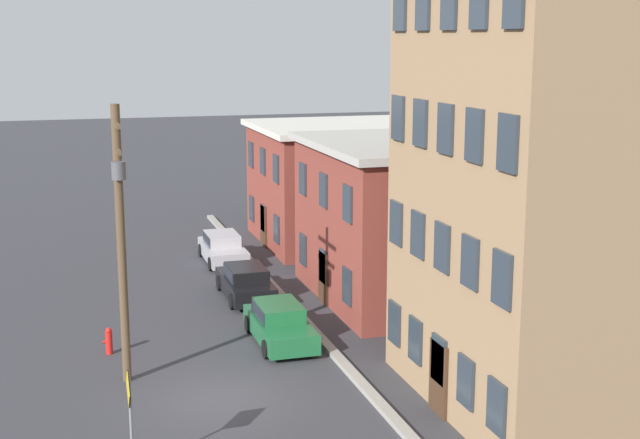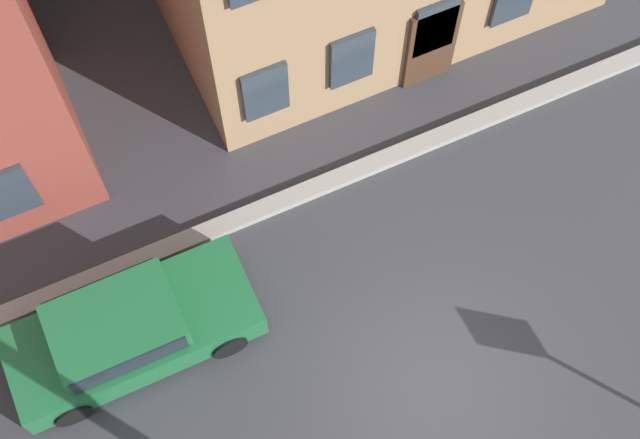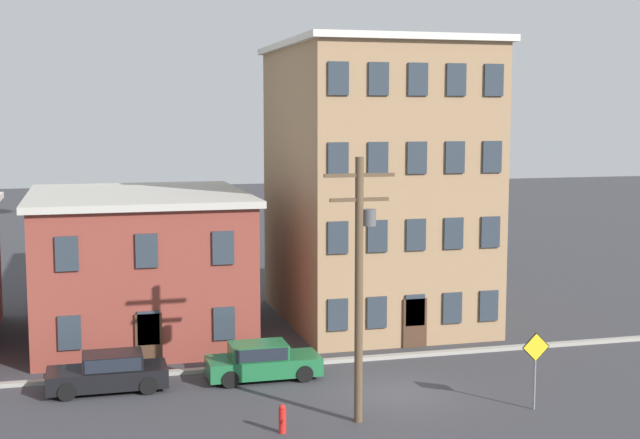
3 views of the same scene
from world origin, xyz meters
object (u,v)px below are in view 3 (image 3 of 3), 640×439
at_px(car_black, 109,371).
at_px(car_green, 262,360).
at_px(caution_sign, 535,358).
at_px(utility_pole, 360,275).
at_px(fire_hydrant, 282,419).

height_order(car_black, car_green, same).
relative_size(car_green, caution_sign, 1.59).
relative_size(car_green, utility_pole, 0.49).
xyz_separation_m(car_black, fire_hydrant, (5.30, -6.02, -0.27)).
bearing_deg(caution_sign, fire_hydrant, -179.98).
bearing_deg(car_black, fire_hydrant, -48.64).
xyz_separation_m(car_green, caution_sign, (8.54, -6.04, 1.12)).
distance_m(car_black, car_green, 5.80).
xyz_separation_m(car_black, utility_pole, (8.05, -5.63, 4.27)).
relative_size(utility_pole, fire_hydrant, 9.29).
distance_m(car_black, caution_sign, 15.59).
bearing_deg(car_green, car_black, -179.82).
relative_size(car_black, caution_sign, 1.59).
bearing_deg(car_black, utility_pole, -34.96).
relative_size(caution_sign, utility_pole, 0.31).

